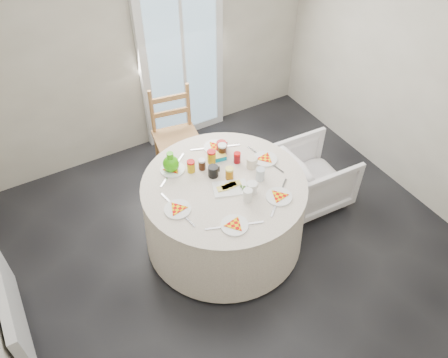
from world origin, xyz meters
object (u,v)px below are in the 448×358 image
green_pitcher (171,160)px  radiator (11,306)px  wooden_chair (177,141)px  table (224,213)px  armchair (314,171)px

green_pitcher → radiator: bearing=175.8°
wooden_chair → green_pitcher: size_ratio=5.42×
table → wooden_chair: wooden_chair is taller
radiator → table: table is taller
radiator → table: (1.88, 0.02, -0.01)m
table → armchair: (1.07, 0.03, 0.02)m
radiator → wooden_chair: wooden_chair is taller
armchair → table: bearing=94.5°
wooden_chair → armchair: 1.46m
table → wooden_chair: 1.06m
wooden_chair → green_pitcher: wooden_chair is taller
table → radiator: bearing=-179.3°
armchair → green_pitcher: 1.51m
radiator → wooden_chair: bearing=29.4°
table → green_pitcher: bearing=129.8°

